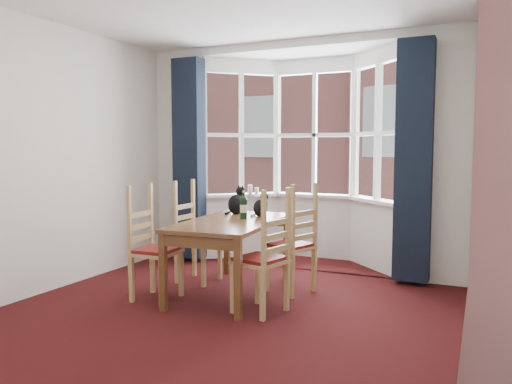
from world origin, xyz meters
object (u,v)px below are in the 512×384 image
Objects in this scene: chair_right_near at (268,262)px; candle_tall at (250,189)px; dining_table at (232,228)px; cat_right at (261,206)px; chair_right_far at (297,248)px; candle_short at (257,191)px; wine_bottle at (244,207)px; chair_left_near at (149,251)px; chair_left_far at (192,239)px; cat_left at (237,203)px.

candle_tall reaches higher than chair_right_near.
dining_table is at bearing 143.68° from chair_right_near.
candle_tall is (-0.71, 1.24, 0.07)m from cat_right.
dining_table is 1.77× the size of chair_right_far.
wine_bottle is at bearing -70.32° from candle_short.
chair_left_near is at bearing -149.13° from chair_right_far.
chair_left_near is 1.00× the size of chair_left_far.
chair_left_far is 1.00× the size of chair_right_far.
candle_tall is at bearing 86.97° from chair_left_far.
cat_right is at bearing -60.14° from candle_tall.
wine_bottle is 1.65m from candle_tall.
cat_right is at bearing 47.85° from chair_left_near.
candle_short reaches higher than dining_table.
dining_table is 1.77× the size of chair_left_near.
chair_right_far is (1.29, 0.77, 0.00)m from chair_left_near.
chair_right_far is 3.32× the size of cat_right.
chair_right_near is 2.78× the size of cat_left.
cat_right reaches higher than candle_tall.
wine_bottle is (0.25, -0.34, 0.00)m from cat_left.
chair_left_far and chair_right_far have the same top height.
chair_left_near is at bearing -116.97° from cat_left.
chair_right_near is at bearing -60.97° from candle_tall.
chair_right_near is at bearing -29.54° from chair_left_far.
chair_right_far is 0.63m from cat_right.
chair_right_near is 1.05m from cat_right.
cat_right is at bearing 11.24° from chair_left_far.
chair_right_far is at bearing 14.86° from wine_bottle.
cat_right is (-0.45, 0.86, 0.39)m from chair_right_near.
wine_bottle is (-0.07, -0.28, 0.02)m from cat_right.
cat_left is at bearing 126.20° from wine_bottle.
chair_right_far is at bearing -51.99° from candle_short.
candle_short is (-0.55, 1.55, 0.03)m from wine_bottle.
wine_bottle is at bearing -104.62° from cat_right.
chair_right_near is 0.72m from chair_right_far.
candle_tall is at bearing 130.73° from chair_right_far.
chair_left_near is 2.19m from candle_tall.
chair_left_far is at bearing 157.58° from dining_table.
candle_short is at bearing 19.30° from candle_tall.
candle_tall reaches higher than chair_left_far.
wine_bottle reaches higher than candle_tall.
candle_tall is (-0.57, 1.66, 0.26)m from dining_table.
candle_tall reaches higher than chair_right_far.
chair_right_far is 2.78× the size of cat_left.
candle_short reaches higher than chair_left_far.
cat_left is at bearing -75.94° from candle_short.
chair_left_near is 7.17× the size of candle_tall.
cat_left is at bearing 168.41° from cat_right.
chair_right_near is 0.89m from wine_bottle.
cat_left reaches higher than chair_right_near.
chair_left_near is 1.16m from cat_left.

